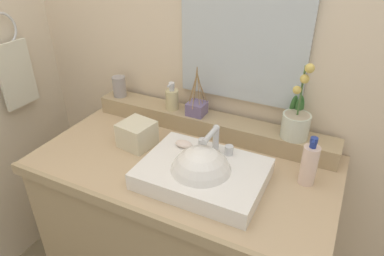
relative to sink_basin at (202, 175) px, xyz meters
name	(u,v)px	position (x,y,z in m)	size (l,w,h in m)	color
wall_back	(228,27)	(-0.12, 0.52, 0.40)	(2.76, 0.20, 2.57)	beige
vanity_cabinet	(185,235)	(-0.12, 0.09, -0.46)	(1.19, 0.65, 0.86)	tan
back_ledge	(209,124)	(-0.12, 0.34, 0.01)	(1.12, 0.12, 0.08)	tan
sink_basin	(202,175)	(0.00, 0.00, 0.00)	(0.44, 0.33, 0.26)	white
soap_bar	(184,143)	(-0.12, 0.10, 0.04)	(0.07, 0.04, 0.02)	beige
potted_plant	(296,121)	(0.25, 0.33, 0.12)	(0.11, 0.12, 0.32)	silver
soap_dispenser	(172,99)	(-0.31, 0.33, 0.10)	(0.06, 0.06, 0.13)	beige
tumbler_cup	(119,86)	(-0.61, 0.34, 0.10)	(0.06, 0.06, 0.10)	#9A9494
reed_diffuser	(197,108)	(-0.18, 0.34, 0.08)	(0.08, 0.11, 0.22)	slate
lotion_bottle	(309,164)	(0.34, 0.17, 0.05)	(0.06, 0.06, 0.19)	beige
tissue_box	(137,134)	(-0.35, 0.11, 0.02)	(0.13, 0.13, 0.11)	beige
mirror	(243,31)	(-0.02, 0.41, 0.42)	(0.54, 0.02, 0.58)	silver
towel_ring	(1,30)	(-1.07, 0.13, 0.37)	(0.16, 0.16, 0.01)	silver
hand_towel	(16,75)	(-1.05, 0.13, 0.16)	(0.02, 0.18, 0.32)	silver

